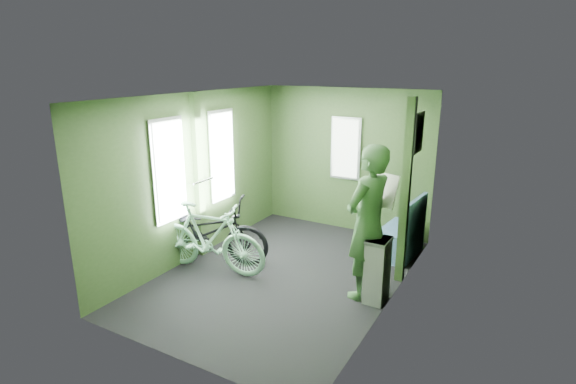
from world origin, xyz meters
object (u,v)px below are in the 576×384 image
Objects in this scene: bicycle_black at (208,262)px; bench_seat at (401,238)px; bicycle_mint at (211,271)px; passenger at (368,223)px; waste_box at (377,270)px.

bench_seat reaches higher than bicycle_black.
passenger is at bearing -85.67° from bicycle_mint.
passenger is at bearing -87.61° from bench_seat.
bicycle_mint is 0.88× the size of passenger.
passenger is (1.99, 0.42, 0.91)m from bicycle_mint.
passenger is at bearing -102.68° from bicycle_black.
bicycle_black is 2.40m from passenger.
bicycle_black is 1.09× the size of bicycle_mint.
bench_seat reaches higher than waste_box.
bicycle_mint is at bearing -170.60° from waste_box.
waste_box is at bearing -80.85° from bench_seat.
waste_box is 0.88× the size of bench_seat.
bicycle_mint is at bearing -152.53° from bicycle_black.
bench_seat is (0.05, 1.35, -0.66)m from passenger.
bicycle_mint reaches higher than bicycle_black.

